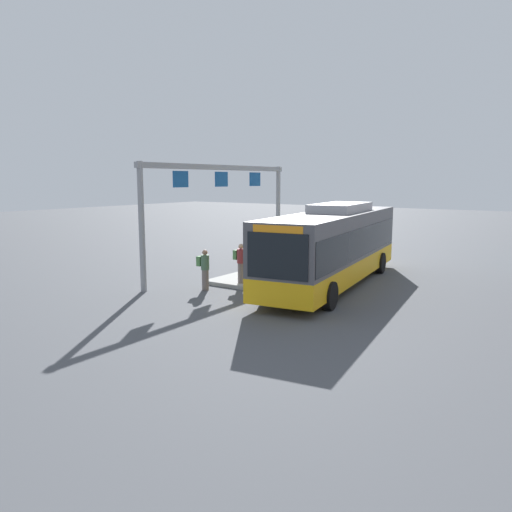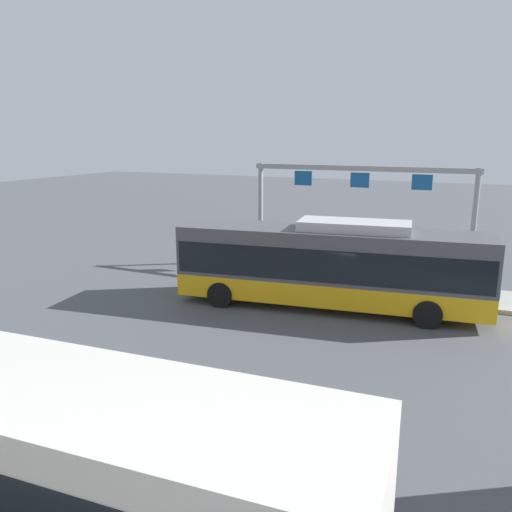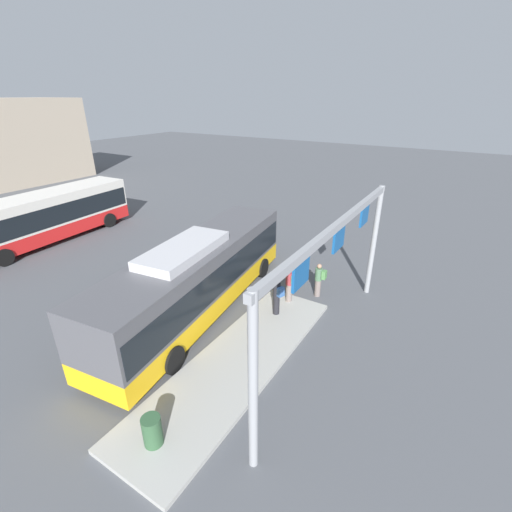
% 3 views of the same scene
% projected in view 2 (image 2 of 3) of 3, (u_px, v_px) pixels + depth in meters
% --- Properties ---
extents(ground_plane, '(120.00, 120.00, 0.00)m').
position_uv_depth(ground_plane, '(328.00, 307.00, 19.88)').
color(ground_plane, '#4C4F54').
extents(platform_curb, '(10.00, 2.80, 0.16)m').
position_uv_depth(platform_curb, '(394.00, 289.00, 22.02)').
color(platform_curb, '#9E9E99').
rests_on(platform_curb, ground).
extents(bus_main, '(11.94, 4.00, 3.46)m').
position_uv_depth(bus_main, '(330.00, 262.00, 19.46)').
color(bus_main, '#EAAD14').
rests_on(bus_main, ground).
extents(bus_background_left, '(11.40, 3.25, 3.10)m').
position_uv_depth(bus_background_left, '(13.00, 451.00, 7.84)').
color(bus_background_left, red).
rests_on(bus_background_left, ground).
extents(person_boarding, '(0.35, 0.53, 1.67)m').
position_uv_depth(person_boarding, '(275.00, 255.00, 24.71)').
color(person_boarding, slate).
rests_on(person_boarding, ground).
extents(person_waiting_near, '(0.47, 0.60, 1.67)m').
position_uv_depth(person_waiting_near, '(321.00, 261.00, 22.90)').
color(person_waiting_near, black).
rests_on(person_waiting_near, platform_curb).
extents(person_waiting_mid, '(0.38, 0.56, 1.67)m').
position_uv_depth(person_waiting_mid, '(295.00, 258.00, 23.38)').
color(person_waiting_mid, slate).
rests_on(person_waiting_mid, platform_curb).
extents(platform_sign_gantry, '(10.73, 0.24, 5.20)m').
position_uv_depth(platform_sign_gantry, '(359.00, 194.00, 24.25)').
color(platform_sign_gantry, gray).
rests_on(platform_sign_gantry, ground).
extents(trash_bin, '(0.52, 0.52, 0.90)m').
position_uv_depth(trash_bin, '(494.00, 288.00, 20.26)').
color(trash_bin, '#2D5133').
rests_on(trash_bin, platform_curb).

